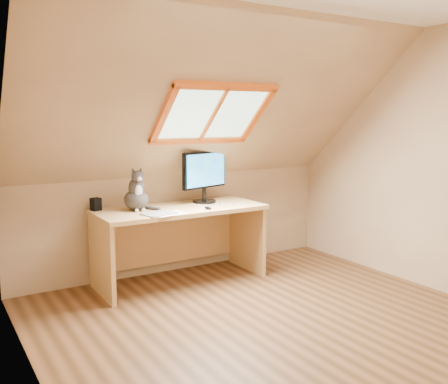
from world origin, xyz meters
TOP-DOWN VIEW (x-y plane):
  - ground at (0.00, 0.00)m, footprint 3.50×3.50m
  - room_shell at (0.00, -0.09)m, footprint 3.52×3.52m
  - desk at (-0.18, 1.45)m, footprint 1.62×0.71m
  - monitor at (0.15, 1.48)m, footprint 0.55×0.24m
  - cat at (-0.59, 1.45)m, footprint 0.23×0.28m
  - desk_speaker at (-0.91, 1.63)m, footprint 0.10×0.10m
  - graphics_tablet at (-0.48, 1.16)m, footprint 0.33×0.26m
  - mouse at (-0.00, 1.13)m, footprint 0.06×0.10m
  - papers at (-0.36, 1.12)m, footprint 0.33×0.27m
  - cables at (0.16, 1.26)m, footprint 0.51×0.26m

SIDE VIEW (x-z plane):
  - ground at x=0.00m, z-range 0.00..0.00m
  - desk at x=-0.18m, z-range 0.14..0.88m
  - papers at x=-0.36m, z-range 0.74..0.74m
  - cables at x=0.16m, z-range 0.74..0.75m
  - graphics_tablet at x=-0.48m, z-range 0.74..0.75m
  - mouse at x=0.00m, z-range 0.74..0.77m
  - desk_speaker at x=-0.91m, z-range 0.74..0.85m
  - cat at x=-0.59m, z-range 0.68..1.09m
  - monitor at x=0.15m, z-range 0.78..1.29m
  - room_shell at x=0.00m, z-range 0.23..2.64m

